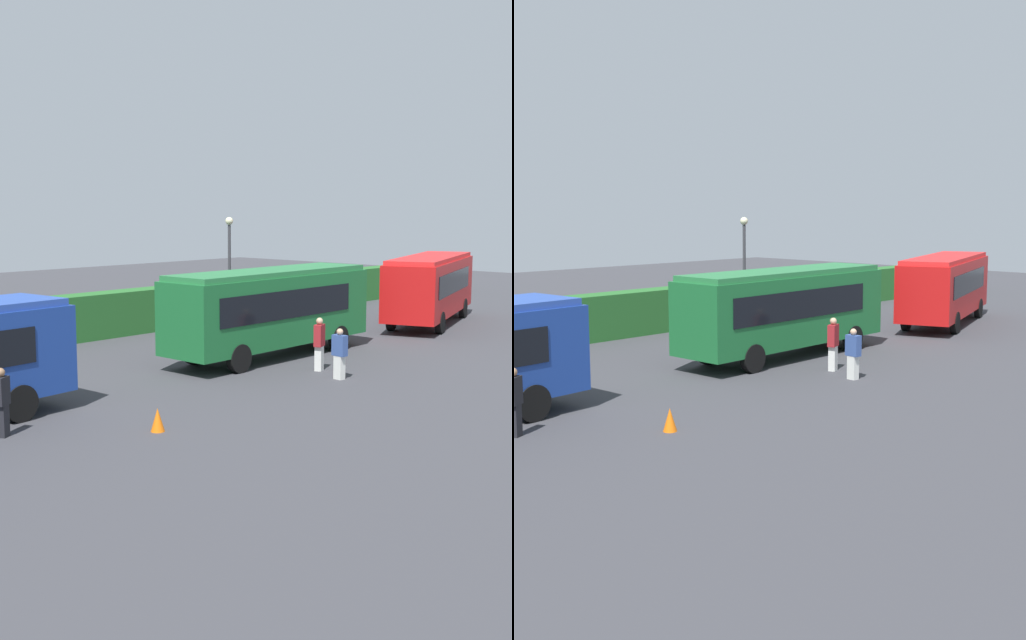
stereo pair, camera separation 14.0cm
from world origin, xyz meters
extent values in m
plane|color=#38383D|center=(0.00, 0.00, 0.00)|extent=(87.35, 87.35, 0.00)
cube|color=black|center=(-9.56, -0.22, 2.03)|extent=(0.18, 1.96, 1.00)
cube|color=silver|center=(-9.56, -0.22, 2.75)|extent=(0.13, 1.32, 0.28)
cylinder|color=black|center=(-11.33, -1.45, 0.50)|extent=(1.02, 0.35, 1.00)
sphere|color=silver|center=(-9.59, 0.44, 0.90)|extent=(0.22, 0.22, 0.22)
sphere|color=silver|center=(-9.50, -0.88, 0.90)|extent=(0.22, 0.22, 0.22)
cube|color=#19602D|center=(-0.02, -0.15, 1.83)|extent=(9.34, 2.56, 2.56)
cube|color=#27723C|center=(-0.02, -0.15, 3.21)|extent=(9.05, 2.37, 0.20)
cube|color=black|center=(-0.35, 1.05, 2.14)|extent=(7.25, 0.18, 1.02)
cube|color=black|center=(-0.30, -1.36, 2.14)|extent=(7.25, 0.18, 1.02)
cube|color=black|center=(4.64, -0.06, 2.14)|extent=(0.08, 1.95, 1.08)
cube|color=silver|center=(4.64, -0.06, 2.93)|extent=(0.07, 1.31, 0.28)
cylinder|color=black|center=(2.84, 0.99, 0.50)|extent=(1.01, 0.30, 1.00)
cylinder|color=black|center=(2.88, -1.19, 0.50)|extent=(1.01, 0.30, 1.00)
cylinder|color=black|center=(-2.92, 0.88, 0.50)|extent=(1.01, 0.30, 1.00)
cylinder|color=black|center=(-2.88, -1.30, 0.50)|extent=(1.01, 0.30, 1.00)
sphere|color=silver|center=(4.64, 0.59, 0.90)|extent=(0.22, 0.22, 0.22)
sphere|color=silver|center=(4.66, -0.72, 0.90)|extent=(0.22, 0.22, 0.22)
cube|color=red|center=(11.76, 0.01, 1.82)|extent=(9.61, 5.26, 2.55)
cube|color=red|center=(11.76, 0.01, 3.20)|extent=(9.29, 4.99, 0.20)
cube|color=black|center=(11.08, 1.08, 2.13)|extent=(6.91, 2.34, 1.02)
cube|color=black|center=(11.86, -1.25, 2.13)|extent=(6.91, 2.34, 1.02)
cube|color=black|center=(16.19, 1.49, 2.13)|extent=(0.67, 1.90, 1.07)
cube|color=silver|center=(16.19, 1.49, 2.92)|extent=(0.46, 1.28, 0.28)
cylinder|color=black|center=(14.14, 1.98, 0.50)|extent=(1.04, 0.58, 1.00)
cylinder|color=black|center=(14.85, -0.13, 0.50)|extent=(1.04, 0.58, 1.00)
cylinder|color=black|center=(8.66, 0.15, 0.50)|extent=(1.04, 0.58, 1.00)
cylinder|color=black|center=(9.37, -1.97, 0.50)|extent=(1.04, 0.58, 1.00)
sphere|color=silver|center=(15.99, 2.13, 0.90)|extent=(0.22, 0.22, 0.22)
sphere|color=silver|center=(16.42, 0.86, 0.90)|extent=(0.22, 0.22, 0.22)
cube|color=black|center=(-12.37, -2.39, 0.40)|extent=(0.34, 0.34, 0.80)
cube|color=black|center=(-12.37, -2.39, 1.16)|extent=(0.48, 0.42, 0.70)
cube|color=silver|center=(-1.37, -4.43, 0.39)|extent=(0.27, 0.34, 0.78)
cube|color=#334C8C|center=(-1.37, -4.43, 1.13)|extent=(0.30, 0.52, 0.69)
sphere|color=tan|center=(-1.37, -4.43, 1.58)|extent=(0.22, 0.22, 0.22)
cube|color=silver|center=(-0.74, -3.08, 0.43)|extent=(0.37, 0.33, 0.86)
cube|color=maroon|center=(-0.74, -3.08, 1.24)|extent=(0.54, 0.40, 0.75)
sphere|color=tan|center=(-0.74, -3.08, 1.74)|extent=(0.24, 0.24, 0.24)
cube|color=#256228|center=(0.00, 8.36, 0.97)|extent=(55.67, 1.28, 1.95)
cone|color=orange|center=(-9.46, -4.81, 0.30)|extent=(0.36, 0.36, 0.60)
cylinder|color=#38383D|center=(4.03, 6.01, 2.41)|extent=(0.14, 0.14, 4.82)
sphere|color=beige|center=(4.03, 6.01, 5.00)|extent=(0.36, 0.36, 0.36)
camera|label=1|loc=(-22.03, -19.87, 5.58)|focal=44.66mm
camera|label=2|loc=(-21.94, -19.97, 5.58)|focal=44.66mm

